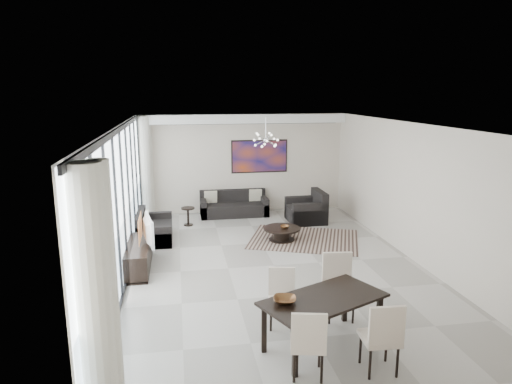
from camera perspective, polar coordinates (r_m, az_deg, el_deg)
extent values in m
cube|color=#A8A39B|center=(9.60, 2.28, -9.10)|extent=(6.00, 9.00, 0.02)
cube|color=white|center=(8.95, 2.44, 8.32)|extent=(6.00, 9.00, 0.02)
cube|color=beige|center=(13.51, -1.67, 3.60)|extent=(6.00, 0.02, 2.90)
cube|color=beige|center=(5.09, 13.32, -12.14)|extent=(6.00, 0.02, 2.90)
cube|color=beige|center=(10.21, 18.98, 0.00)|extent=(0.02, 9.00, 2.90)
cube|color=white|center=(9.03, -16.47, -1.41)|extent=(0.01, 8.95, 2.85)
cube|color=black|center=(8.81, -16.77, 7.47)|extent=(0.04, 8.95, 0.10)
cube|color=black|center=(9.46, -15.69, -9.78)|extent=(0.04, 8.95, 0.06)
cube|color=black|center=(5.27, -20.84, -11.77)|extent=(0.04, 0.05, 2.88)
cube|color=black|center=(6.18, -19.13, -8.01)|extent=(0.04, 0.05, 2.88)
cube|color=black|center=(7.12, -17.89, -5.22)|extent=(0.04, 0.05, 2.88)
cube|color=black|center=(8.07, -16.95, -3.09)|extent=(0.04, 0.05, 2.88)
cube|color=black|center=(9.03, -16.21, -1.40)|extent=(0.04, 0.05, 2.88)
cube|color=black|center=(10.00, -15.62, -0.04)|extent=(0.04, 0.05, 2.88)
cube|color=black|center=(10.97, -15.13, 1.08)|extent=(0.04, 0.05, 2.88)
cube|color=black|center=(11.95, -14.72, 2.01)|extent=(0.04, 0.05, 2.88)
cube|color=black|center=(12.93, -14.37, 2.81)|extent=(0.04, 0.05, 2.88)
cylinder|color=beige|center=(5.11, -19.57, -12.46)|extent=(0.36, 0.36, 2.85)
cylinder|color=beige|center=(13.07, -13.71, 2.94)|extent=(0.36, 0.36, 2.85)
cube|color=white|center=(13.18, -1.59, 9.15)|extent=(5.98, 0.40, 0.26)
cube|color=#A53D16|center=(13.54, 0.44, 4.48)|extent=(1.68, 0.04, 0.98)
cylinder|color=silver|center=(11.47, 1.23, 7.92)|extent=(0.02, 0.02, 0.55)
sphere|color=silver|center=(11.50, 1.22, 6.55)|extent=(0.12, 0.12, 0.12)
cube|color=black|center=(11.26, 6.05, -5.86)|extent=(3.10, 2.77, 0.01)
cylinder|color=black|center=(11.06, 3.24, -4.58)|extent=(0.90, 0.90, 0.04)
cylinder|color=black|center=(11.11, 3.23, -5.35)|extent=(0.39, 0.39, 0.28)
cylinder|color=black|center=(11.15, 3.23, -5.96)|extent=(0.63, 0.63, 0.03)
imported|color=brown|center=(11.01, 3.60, -4.38)|extent=(0.23, 0.23, 0.07)
cube|color=black|center=(13.27, -2.74, -2.20)|extent=(1.94, 0.79, 0.35)
cube|color=black|center=(13.49, -2.93, -0.41)|extent=(1.94, 0.16, 0.35)
cube|color=black|center=(13.18, -6.60, -2.02)|extent=(0.16, 0.79, 0.51)
cube|color=black|center=(13.39, 1.04, -1.70)|extent=(0.16, 0.79, 0.51)
cube|color=black|center=(11.37, -12.50, -5.00)|extent=(0.81, 1.44, 0.36)
cube|color=black|center=(11.29, -14.23, -3.30)|extent=(0.16, 1.44, 0.36)
cube|color=black|center=(10.74, -12.66, -5.60)|extent=(0.81, 0.16, 0.52)
cube|color=black|center=(11.96, -12.39, -3.71)|extent=(0.81, 0.16, 0.52)
cube|color=black|center=(12.71, 6.24, -2.75)|extent=(0.97, 1.03, 0.43)
cube|color=black|center=(12.72, 7.96, -0.79)|extent=(0.20, 1.02, 0.43)
cube|color=black|center=(13.07, 5.74, -1.87)|extent=(0.97, 0.20, 0.62)
cube|color=black|center=(12.30, 6.80, -2.81)|extent=(0.97, 0.20, 0.62)
cylinder|color=black|center=(12.35, -8.51, -2.02)|extent=(0.36, 0.36, 0.04)
cylinder|color=black|center=(12.41, -8.48, -3.10)|extent=(0.06, 0.06, 0.45)
cylinder|color=black|center=(12.47, -8.45, -4.07)|extent=(0.25, 0.25, 0.03)
cube|color=black|center=(9.64, -14.52, -7.81)|extent=(0.47, 1.67, 0.52)
imported|color=gray|center=(9.46, -13.73, -4.71)|extent=(0.29, 0.97, 0.56)
cube|color=black|center=(6.59, 8.45, -13.12)|extent=(1.95, 1.52, 0.04)
cube|color=black|center=(6.08, 4.92, -19.27)|extent=(0.07, 0.07, 0.69)
cube|color=black|center=(6.55, 0.99, -16.74)|extent=(0.07, 0.07, 0.69)
cube|color=black|center=(7.05, 15.12, -14.93)|extent=(0.07, 0.07, 0.69)
cube|color=black|center=(7.46, 11.06, -13.14)|extent=(0.07, 0.07, 0.69)
cube|color=beige|center=(6.08, 6.46, -18.33)|extent=(0.52, 0.52, 0.06)
cube|color=beige|center=(5.79, 6.64, -17.20)|extent=(0.43, 0.14, 0.53)
cylinder|color=black|center=(6.34, 4.68, -19.34)|extent=(0.04, 0.04, 0.41)
cylinder|color=black|center=(6.07, 8.22, -21.00)|extent=(0.04, 0.04, 0.41)
cube|color=beige|center=(6.32, 15.18, -17.21)|extent=(0.48, 0.48, 0.06)
cube|color=beige|center=(6.04, 16.04, -15.97)|extent=(0.46, 0.08, 0.55)
cylinder|color=black|center=(6.53, 12.92, -18.52)|extent=(0.04, 0.04, 0.43)
cylinder|color=black|center=(6.37, 17.25, -19.65)|extent=(0.04, 0.04, 0.43)
cube|color=beige|center=(7.16, 3.22, -13.49)|extent=(0.49, 0.49, 0.05)
cube|color=beige|center=(7.22, 3.23, -11.22)|extent=(0.41, 0.13, 0.50)
cylinder|color=black|center=(7.12, 4.54, -15.63)|extent=(0.04, 0.04, 0.38)
cylinder|color=black|center=(7.40, 1.90, -14.45)|extent=(0.04, 0.04, 0.38)
cube|color=beige|center=(7.47, 10.37, -11.98)|extent=(0.53, 0.53, 0.06)
cube|color=beige|center=(7.55, 10.09, -9.49)|extent=(0.48, 0.11, 0.58)
cylinder|color=black|center=(7.46, 12.06, -14.24)|extent=(0.04, 0.04, 0.44)
cylinder|color=black|center=(7.70, 8.59, -13.20)|extent=(0.04, 0.04, 0.44)
imported|color=brown|center=(6.37, 3.61, -13.33)|extent=(0.38, 0.38, 0.08)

